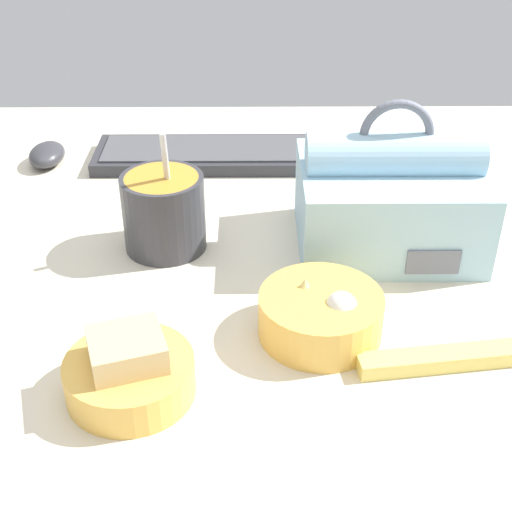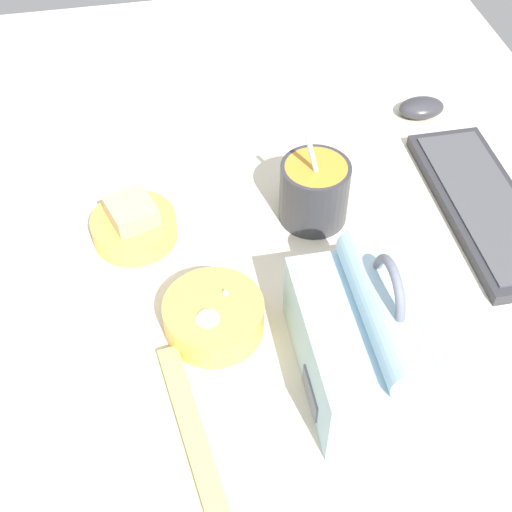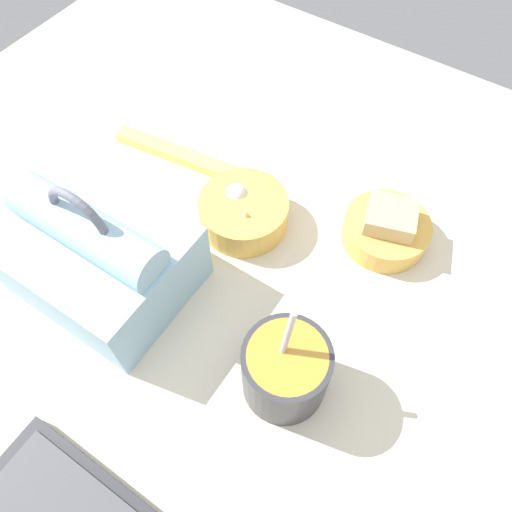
{
  "view_description": "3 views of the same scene",
  "coord_description": "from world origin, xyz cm",
  "px_view_note": "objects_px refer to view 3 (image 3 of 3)",
  "views": [
    {
      "loc": [
        5.66,
        -62.66,
        46.14
      ],
      "look_at": [
        6.14,
        -1.0,
        7.0
      ],
      "focal_mm": 50.0,
      "sensor_mm": 36.0,
      "label": 1
    },
    {
      "loc": [
        64.68,
        -12.48,
        72.26
      ],
      "look_at": [
        6.14,
        -1.0,
        7.0
      ],
      "focal_mm": 50.0,
      "sensor_mm": 36.0,
      "label": 2
    },
    {
      "loc": [
        -11.63,
        25.82,
        58.53
      ],
      "look_at": [
        6.14,
        -1.0,
        7.0
      ],
      "focal_mm": 35.0,
      "sensor_mm": 36.0,
      "label": 3
    }
  ],
  "objects_px": {
    "lunch_bag": "(99,255)",
    "chopstick_case": "(183,156)",
    "soup_cup": "(285,370)",
    "bento_bowl_sandwich": "(386,228)",
    "bento_bowl_snacks": "(244,212)"
  },
  "relations": [
    {
      "from": "lunch_bag",
      "to": "soup_cup",
      "type": "distance_m",
      "value": 0.26
    },
    {
      "from": "lunch_bag",
      "to": "bento_bowl_sandwich",
      "type": "height_order",
      "value": "lunch_bag"
    },
    {
      "from": "soup_cup",
      "to": "bento_bowl_sandwich",
      "type": "bearing_deg",
      "value": -91.49
    },
    {
      "from": "soup_cup",
      "to": "chopstick_case",
      "type": "xyz_separation_m",
      "value": [
        0.31,
        -0.21,
        -0.04
      ]
    },
    {
      "from": "soup_cup",
      "to": "bento_bowl_snacks",
      "type": "bearing_deg",
      "value": -44.6
    },
    {
      "from": "lunch_bag",
      "to": "bento_bowl_sandwich",
      "type": "relative_size",
      "value": 1.8
    },
    {
      "from": "bento_bowl_snacks",
      "to": "bento_bowl_sandwich",
      "type": "bearing_deg",
      "value": -154.54
    },
    {
      "from": "bento_bowl_sandwich",
      "to": "bento_bowl_snacks",
      "type": "bearing_deg",
      "value": 25.46
    },
    {
      "from": "chopstick_case",
      "to": "bento_bowl_snacks",
      "type": "bearing_deg",
      "value": 162.22
    },
    {
      "from": "soup_cup",
      "to": "bento_bowl_sandwich",
      "type": "relative_size",
      "value": 1.32
    },
    {
      "from": "bento_bowl_sandwich",
      "to": "bento_bowl_snacks",
      "type": "relative_size",
      "value": 0.94
    },
    {
      "from": "bento_bowl_sandwich",
      "to": "chopstick_case",
      "type": "xyz_separation_m",
      "value": [
        0.32,
        0.04,
        -0.02
      ]
    },
    {
      "from": "bento_bowl_snacks",
      "to": "lunch_bag",
      "type": "bearing_deg",
      "value": 61.7
    },
    {
      "from": "soup_cup",
      "to": "bento_bowl_snacks",
      "type": "height_order",
      "value": "soup_cup"
    },
    {
      "from": "lunch_bag",
      "to": "chopstick_case",
      "type": "bearing_deg",
      "value": -77.1
    }
  ]
}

